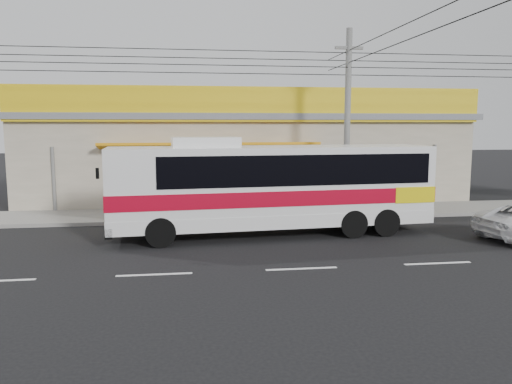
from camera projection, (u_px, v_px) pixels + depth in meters
The scene contains 7 objects.
ground at pixel (284, 247), 16.23m from camera, with size 120.00×120.00×0.00m, color black.
sidewalk at pixel (258, 213), 22.11m from camera, with size 30.00×3.20×0.15m, color slate.
lane_markings at pixel (302, 269), 13.77m from camera, with size 50.00×0.12×0.01m, color silver, non-canonical shape.
storefront_building at pixel (244, 156), 27.25m from camera, with size 22.60×9.20×5.70m.
coach_bus at pixel (277, 183), 17.88m from camera, with size 11.63×3.28×3.54m.
motorbike_red at pixel (137, 208), 20.07m from camera, with size 0.64×1.85×0.97m, color maroon.
utility_pole at pixel (349, 63), 20.48m from camera, with size 34.00×14.00×7.87m.
Camera 1 is at (-3.07, -15.57, 3.94)m, focal length 35.00 mm.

